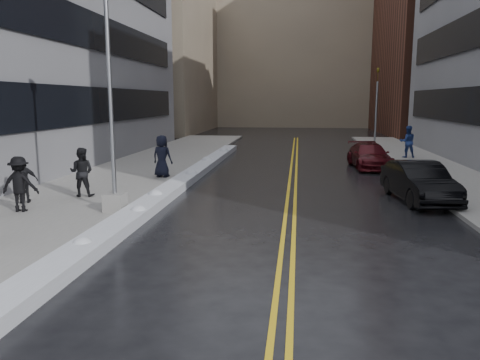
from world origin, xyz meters
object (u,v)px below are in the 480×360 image
(pedestrian_e, at_px, (20,184))
(pedestrian_b, at_px, (82,172))
(fire_hydrant, at_px, (433,170))
(lamppost, at_px, (112,140))
(pedestrian_east, at_px, (407,142))
(car_black, at_px, (419,182))
(traffic_signal, at_px, (376,105))
(pedestrian_d, at_px, (24,181))
(car_maroon, at_px, (369,156))
(pedestrian_c, at_px, (162,156))

(pedestrian_e, bearing_deg, pedestrian_b, -116.43)
(fire_hydrant, height_order, pedestrian_b, pedestrian_b)
(lamppost, distance_m, pedestrian_e, 3.44)
(pedestrian_east, relative_size, car_black, 0.44)
(lamppost, xyz_separation_m, car_black, (10.58, 3.45, -1.78))
(pedestrian_east, bearing_deg, traffic_signal, -80.76)
(lamppost, relative_size, pedestrian_e, 4.15)
(traffic_signal, bearing_deg, car_black, -93.77)
(lamppost, distance_m, pedestrian_d, 4.10)
(pedestrian_b, xyz_separation_m, car_black, (12.75, 1.29, -0.33))
(lamppost, height_order, pedestrian_d, lamppost)
(pedestrian_b, xyz_separation_m, pedestrian_east, (15.12, 14.15, 0.08))
(car_black, distance_m, car_maroon, 8.85)
(pedestrian_east, height_order, car_maroon, pedestrian_east)
(pedestrian_d, distance_m, pedestrian_east, 22.76)
(pedestrian_d, xyz_separation_m, car_maroon, (13.73, 11.49, -0.27))
(fire_hydrant, distance_m, pedestrian_d, 17.56)
(lamppost, distance_m, fire_hydrant, 14.81)
(fire_hydrant, distance_m, pedestrian_e, 17.55)
(lamppost, height_order, car_maroon, lamppost)
(fire_hydrant, bearing_deg, pedestrian_b, -158.03)
(pedestrian_east, bearing_deg, car_black, 77.34)
(pedestrian_b, height_order, car_maroon, pedestrian_b)
(pedestrian_d, distance_m, car_black, 14.53)
(pedestrian_c, bearing_deg, car_maroon, -140.40)
(pedestrian_b, bearing_deg, pedestrian_c, -115.74)
(pedestrian_c, distance_m, car_black, 11.56)
(pedestrian_e, distance_m, car_maroon, 18.27)
(pedestrian_e, xyz_separation_m, car_maroon, (13.11, 12.72, -0.38))
(pedestrian_b, xyz_separation_m, pedestrian_d, (-1.53, -1.37, -0.13))
(lamppost, relative_size, car_black, 1.67)
(pedestrian_b, distance_m, pedestrian_e, 2.76)
(pedestrian_east, relative_size, car_maroon, 0.43)
(pedestrian_east, height_order, car_black, pedestrian_east)
(lamppost, bearing_deg, pedestrian_east, 51.54)
(pedestrian_d, relative_size, pedestrian_e, 0.88)
(fire_hydrant, xyz_separation_m, pedestrian_b, (-14.47, -5.84, 0.54))
(traffic_signal, distance_m, pedestrian_east, 6.22)
(pedestrian_c, relative_size, pedestrian_e, 1.09)
(pedestrian_c, xyz_separation_m, pedestrian_e, (-2.65, -7.41, -0.08))
(lamppost, distance_m, car_black, 11.27)
(pedestrian_c, distance_m, pedestrian_d, 7.00)
(lamppost, relative_size, fire_hydrant, 10.45)
(fire_hydrant, xyz_separation_m, traffic_signal, (-0.50, 14.00, 2.85))
(traffic_signal, xyz_separation_m, car_black, (-1.22, -18.55, -2.65))
(pedestrian_e, height_order, car_maroon, pedestrian_e)
(car_black, bearing_deg, traffic_signal, 79.09)
(fire_hydrant, bearing_deg, traffic_signal, 92.05)
(fire_hydrant, relative_size, pedestrian_d, 0.45)
(pedestrian_b, relative_size, pedestrian_e, 1.02)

